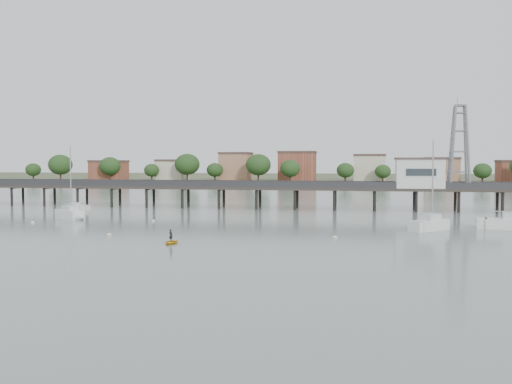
% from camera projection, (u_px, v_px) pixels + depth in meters
% --- Properties ---
extents(ground_plane, '(500.00, 500.00, 0.00)m').
position_uv_depth(ground_plane, '(166.00, 270.00, 44.81)').
color(ground_plane, slate).
rests_on(ground_plane, ground).
extents(pier, '(150.00, 5.00, 5.50)m').
position_uv_depth(pier, '(277.00, 188.00, 103.53)').
color(pier, '#2D2823').
rests_on(pier, ground).
extents(pier_building, '(8.40, 5.40, 5.30)m').
position_uv_depth(pier_building, '(420.00, 173.00, 98.82)').
color(pier_building, silver).
rests_on(pier_building, ground).
extents(lattice_tower, '(3.20, 3.20, 15.50)m').
position_uv_depth(lattice_tower, '(459.00, 147.00, 97.40)').
color(lattice_tower, slate).
rests_on(lattice_tower, ground).
extents(sailboat_c, '(6.21, 6.62, 11.75)m').
position_uv_depth(sailboat_c, '(435.00, 224.00, 71.80)').
color(sailboat_c, silver).
rests_on(sailboat_c, ground).
extents(sailboat_b, '(6.72, 5.31, 11.28)m').
position_uv_depth(sailboat_b, '(73.00, 215.00, 85.13)').
color(sailboat_b, silver).
rests_on(sailboat_b, ground).
extents(white_tender, '(4.08, 2.23, 1.50)m').
position_uv_depth(white_tender, '(78.00, 208.00, 100.97)').
color(white_tender, silver).
rests_on(white_tender, ground).
extents(yellow_dinghy, '(1.73, 0.52, 2.42)m').
position_uv_depth(yellow_dinghy, '(171.00, 244.00, 59.36)').
color(yellow_dinghy, gold).
rests_on(yellow_dinghy, ground).
extents(dinghy_occupant, '(0.88, 1.34, 0.30)m').
position_uv_depth(dinghy_occupant, '(171.00, 244.00, 59.36)').
color(dinghy_occupant, black).
rests_on(dinghy_occupant, ground).
extents(mooring_buoys, '(76.46, 21.69, 0.39)m').
position_uv_depth(mooring_buoys, '(315.00, 231.00, 69.65)').
color(mooring_buoys, beige).
rests_on(mooring_buoys, ground).
extents(far_shore, '(500.00, 170.00, 10.40)m').
position_uv_depth(far_shore, '(331.00, 178.00, 279.93)').
color(far_shore, '#475133').
rests_on(far_shore, ground).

